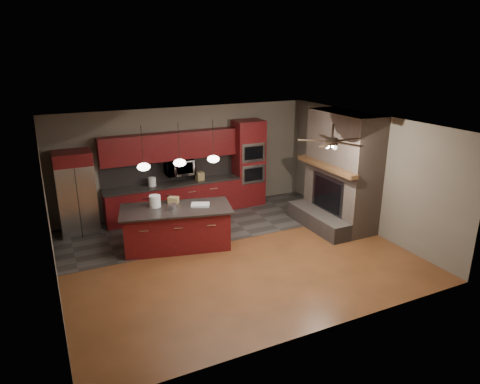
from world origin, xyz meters
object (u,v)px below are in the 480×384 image
kitchen_island (177,227)px  counter_bucket (152,182)px  microwave (179,167)px  refrigerator (76,193)px  oven_tower (248,163)px  paint_can (172,207)px  white_bucket (155,201)px  cardboard_box (173,200)px  paint_tray (200,205)px  counter_box (200,176)px

kitchen_island → counter_bucket: counter_bucket is taller
kitchen_island → counter_bucket: bearing=104.5°
microwave → refrigerator: bearing=-177.1°
oven_tower → microwave: bearing=178.3°
microwave → counter_bucket: size_ratio=3.30×
paint_can → white_bucket: bearing=132.5°
cardboard_box → microwave: bearing=99.1°
white_bucket → paint_tray: bearing=-20.8°
oven_tower → paint_can: oven_tower is taller
white_bucket → refrigerator: bearing=134.7°
kitchen_island → paint_can: size_ratio=14.24×
refrigerator → paint_tray: (2.40, -1.84, -0.06)m
refrigerator → counter_box: size_ratio=9.07×
kitchen_island → paint_can: paint_can is taller
cardboard_box → counter_bucket: counter_bucket is taller
paint_can → paint_tray: bearing=-2.7°
kitchen_island → refrigerator: bearing=149.8°
cardboard_box → counter_box: size_ratio=1.03×
microwave → paint_tray: (-0.18, -1.97, -0.36)m
kitchen_island → counter_bucket: (-0.04, 1.84, 0.55)m
white_bucket → oven_tower: bearing=27.1°
cardboard_box → refrigerator: bearing=175.0°
kitchen_island → counter_bucket: 1.92m
counter_box → paint_tray: bearing=-120.8°
kitchen_island → white_bucket: 0.75m
white_bucket → counter_box: 2.22m
oven_tower → white_bucket: oven_tower is taller
oven_tower → counter_box: oven_tower is taller
white_bucket → paint_can: 0.44m
counter_box → oven_tower: bearing=-8.8°
paint_can → counter_bucket: (0.05, 1.90, 0.03)m
refrigerator → kitchen_island: refrigerator is taller
counter_box → kitchen_island: bearing=-134.9°
microwave → cardboard_box: (-0.66, -1.57, -0.31)m
microwave → kitchen_island: microwave is taller
refrigerator → counter_bucket: (1.82, 0.08, 0.02)m
paint_tray → microwave: bearing=108.7°
white_bucket → cardboard_box: bearing=7.5°
oven_tower → cardboard_box: bearing=-150.2°
oven_tower → counter_bucket: (-2.72, 0.01, -0.18)m
paint_tray → refrigerator: bearing=166.2°
paint_tray → counter_box: size_ratio=1.81×
microwave → white_bucket: microwave is taller
white_bucket → paint_can: (0.29, -0.32, -0.07)m
paint_can → paint_tray: paint_can is taller
counter_box → paint_can: bearing=-136.0°
cardboard_box → counter_box: (1.18, 1.47, 0.02)m
kitchen_island → cardboard_box: size_ratio=11.34×
oven_tower → counter_box: size_ratio=10.85×
paint_tray → counter_box: 2.00m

